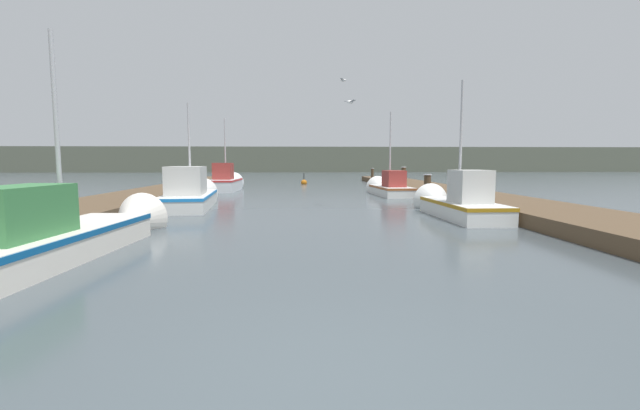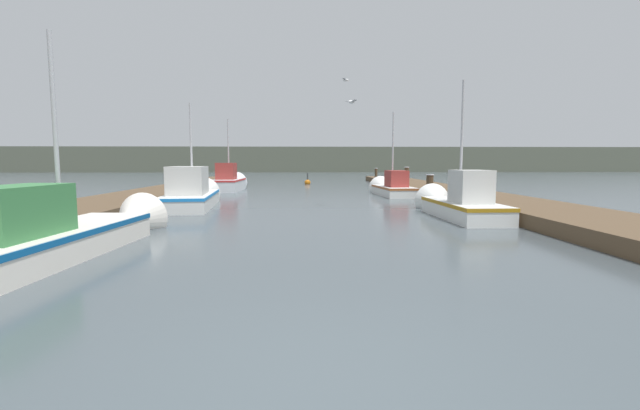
{
  "view_description": "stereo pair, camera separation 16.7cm",
  "coord_description": "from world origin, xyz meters",
  "px_view_note": "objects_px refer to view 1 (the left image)",
  "views": [
    {
      "loc": [
        -0.29,
        -3.09,
        1.7
      ],
      "look_at": [
        0.32,
        9.29,
        0.44
      ],
      "focal_mm": 24.0,
      "sensor_mm": 36.0,
      "label": 1
    },
    {
      "loc": [
        -0.12,
        -3.1,
        1.7
      ],
      "look_at": [
        0.32,
        9.29,
        0.44
      ],
      "focal_mm": 24.0,
      "sensor_mm": 36.0,
      "label": 2
    }
  ],
  "objects_px": {
    "mooring_piling_1": "(372,176)",
    "mooring_piling_3": "(427,187)",
    "seagull_lead": "(350,102)",
    "mooring_piling_0": "(230,176)",
    "channel_buoy": "(304,182)",
    "fishing_boat_0": "(74,232)",
    "seagull_1": "(343,80)",
    "mooring_piling_2": "(403,179)",
    "fishing_boat_3": "(388,188)",
    "fishing_boat_2": "(191,194)",
    "fishing_boat_4": "(227,182)",
    "fishing_boat_1": "(455,203)"
  },
  "relations": [
    {
      "from": "fishing_boat_0",
      "to": "seagull_1",
      "type": "xyz_separation_m",
      "value": [
        6.35,
        12.46,
        5.15
      ]
    },
    {
      "from": "seagull_lead",
      "to": "seagull_1",
      "type": "bearing_deg",
      "value": -36.39
    },
    {
      "from": "fishing_boat_0",
      "to": "fishing_boat_4",
      "type": "height_order",
      "value": "fishing_boat_4"
    },
    {
      "from": "fishing_boat_3",
      "to": "seagull_lead",
      "type": "height_order",
      "value": "fishing_boat_3"
    },
    {
      "from": "fishing_boat_0",
      "to": "mooring_piling_0",
      "type": "bearing_deg",
      "value": 95.54
    },
    {
      "from": "fishing_boat_1",
      "to": "seagull_1",
      "type": "height_order",
      "value": "seagull_1"
    },
    {
      "from": "fishing_boat_0",
      "to": "seagull_1",
      "type": "distance_m",
      "value": 14.91
    },
    {
      "from": "fishing_boat_4",
      "to": "fishing_boat_3",
      "type": "bearing_deg",
      "value": -22.5
    },
    {
      "from": "mooring_piling_2",
      "to": "fishing_boat_3",
      "type": "bearing_deg",
      "value": -119.96
    },
    {
      "from": "mooring_piling_1",
      "to": "seagull_lead",
      "type": "xyz_separation_m",
      "value": [
        -3.78,
        -16.95,
        3.25
      ]
    },
    {
      "from": "mooring_piling_0",
      "to": "fishing_boat_2",
      "type": "bearing_deg",
      "value": -86.26
    },
    {
      "from": "fishing_boat_3",
      "to": "seagull_1",
      "type": "relative_size",
      "value": 8.73
    },
    {
      "from": "mooring_piling_1",
      "to": "seagull_lead",
      "type": "bearing_deg",
      "value": -102.57
    },
    {
      "from": "fishing_boat_2",
      "to": "mooring_piling_1",
      "type": "relative_size",
      "value": 4.82
    },
    {
      "from": "fishing_boat_4",
      "to": "seagull_lead",
      "type": "height_order",
      "value": "fishing_boat_4"
    },
    {
      "from": "fishing_boat_1",
      "to": "mooring_piling_3",
      "type": "distance_m",
      "value": 5.68
    },
    {
      "from": "fishing_boat_0",
      "to": "fishing_boat_2",
      "type": "xyz_separation_m",
      "value": [
        0.11,
        8.39,
        0.09
      ]
    },
    {
      "from": "seagull_lead",
      "to": "fishing_boat_3",
      "type": "bearing_deg",
      "value": -57.53
    },
    {
      "from": "fishing_boat_0",
      "to": "fishing_boat_4",
      "type": "distance_m",
      "value": 17.48
    },
    {
      "from": "mooring_piling_2",
      "to": "fishing_boat_0",
      "type": "bearing_deg",
      "value": -122.44
    },
    {
      "from": "mooring_piling_2",
      "to": "seagull_1",
      "type": "xyz_separation_m",
      "value": [
        -3.86,
        -3.59,
        4.83
      ]
    },
    {
      "from": "fishing_boat_2",
      "to": "fishing_boat_1",
      "type": "bearing_deg",
      "value": -25.97
    },
    {
      "from": "fishing_boat_1",
      "to": "fishing_boat_4",
      "type": "height_order",
      "value": "fishing_boat_4"
    },
    {
      "from": "fishing_boat_4",
      "to": "channel_buoy",
      "type": "relative_size",
      "value": 5.04
    },
    {
      "from": "mooring_piling_0",
      "to": "channel_buoy",
      "type": "bearing_deg",
      "value": 3.34
    },
    {
      "from": "mooring_piling_2",
      "to": "fishing_boat_1",
      "type": "bearing_deg",
      "value": -95.51
    },
    {
      "from": "mooring_piling_3",
      "to": "channel_buoy",
      "type": "xyz_separation_m",
      "value": [
        -5.35,
        13.65,
        -0.45
      ]
    },
    {
      "from": "fishing_boat_3",
      "to": "mooring_piling_2",
      "type": "xyz_separation_m",
      "value": [
        1.39,
        2.41,
        0.34
      ]
    },
    {
      "from": "mooring_piling_2",
      "to": "seagull_lead",
      "type": "distance_m",
      "value": 9.94
    },
    {
      "from": "mooring_piling_2",
      "to": "seagull_1",
      "type": "height_order",
      "value": "seagull_1"
    },
    {
      "from": "seagull_1",
      "to": "fishing_boat_4",
      "type": "bearing_deg",
      "value": 80.8
    },
    {
      "from": "fishing_boat_2",
      "to": "mooring_piling_1",
      "type": "height_order",
      "value": "fishing_boat_2"
    },
    {
      "from": "mooring_piling_2",
      "to": "channel_buoy",
      "type": "bearing_deg",
      "value": 124.18
    },
    {
      "from": "fishing_boat_0",
      "to": "mooring_piling_1",
      "type": "xyz_separation_m",
      "value": [
        9.87,
        24.52,
        0.23
      ]
    },
    {
      "from": "fishing_boat_4",
      "to": "fishing_boat_2",
      "type": "bearing_deg",
      "value": -88.02
    },
    {
      "from": "fishing_boat_3",
      "to": "mooring_piling_0",
      "type": "height_order",
      "value": "fishing_boat_3"
    },
    {
      "from": "mooring_piling_0",
      "to": "mooring_piling_1",
      "type": "xyz_separation_m",
      "value": [
        10.79,
        0.54,
        -0.02
      ]
    },
    {
      "from": "fishing_boat_0",
      "to": "mooring_piling_0",
      "type": "distance_m",
      "value": 24.0
    },
    {
      "from": "mooring_piling_1",
      "to": "mooring_piling_3",
      "type": "distance_m",
      "value": 13.87
    },
    {
      "from": "fishing_boat_2",
      "to": "mooring_piling_1",
      "type": "bearing_deg",
      "value": 53.19
    },
    {
      "from": "mooring_piling_1",
      "to": "fishing_boat_3",
      "type": "bearing_deg",
      "value": -95.55
    },
    {
      "from": "mooring_piling_3",
      "to": "seagull_1",
      "type": "distance_m",
      "value": 6.4
    },
    {
      "from": "mooring_piling_1",
      "to": "mooring_piling_3",
      "type": "bearing_deg",
      "value": -89.64
    },
    {
      "from": "fishing_boat_3",
      "to": "seagull_lead",
      "type": "xyz_separation_m",
      "value": [
        -2.72,
        -6.07,
        3.49
      ]
    },
    {
      "from": "fishing_boat_3",
      "to": "fishing_boat_1",
      "type": "bearing_deg",
      "value": -91.56
    },
    {
      "from": "mooring_piling_0",
      "to": "seagull_lead",
      "type": "bearing_deg",
      "value": -66.88
    },
    {
      "from": "seagull_1",
      "to": "mooring_piling_3",
      "type": "bearing_deg",
      "value": -87.88
    },
    {
      "from": "mooring_piling_0",
      "to": "mooring_piling_3",
      "type": "relative_size",
      "value": 1.1
    },
    {
      "from": "mooring_piling_2",
      "to": "seagull_1",
      "type": "bearing_deg",
      "value": -137.01
    },
    {
      "from": "mooring_piling_1",
      "to": "seagull_lead",
      "type": "relative_size",
      "value": 2.33
    }
  ]
}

